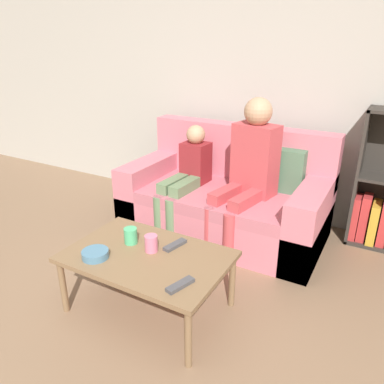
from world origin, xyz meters
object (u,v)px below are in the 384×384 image
(cup_far, at_px, (151,243))
(tv_remote_0, at_px, (175,245))
(person_adult, at_px, (250,164))
(snack_bowl, at_px, (95,254))
(coffee_table, at_px, (147,260))
(cup_near, at_px, (131,236))
(tv_remote_1, at_px, (180,285))
(person_child, at_px, (187,174))
(couch, at_px, (227,200))

(cup_far, distance_m, tv_remote_0, 0.16)
(person_adult, xyz_separation_m, cup_far, (-0.21, -1.07, -0.24))
(snack_bowl, bearing_deg, coffee_table, 35.33)
(cup_near, relative_size, tv_remote_1, 0.58)
(cup_near, relative_size, cup_far, 0.98)
(coffee_table, xyz_separation_m, cup_near, (-0.17, 0.07, 0.09))
(tv_remote_1, bearing_deg, cup_near, 172.29)
(coffee_table, distance_m, tv_remote_1, 0.38)
(cup_far, height_order, tv_remote_1, cup_far)
(person_adult, relative_size, cup_near, 11.71)
(coffee_table, xyz_separation_m, tv_remote_0, (0.10, 0.16, 0.05))
(cup_far, relative_size, tv_remote_1, 0.59)
(cup_near, distance_m, snack_bowl, 0.26)
(person_adult, distance_m, cup_near, 1.15)
(cup_far, xyz_separation_m, tv_remote_0, (0.10, 0.11, -0.04))
(person_adult, height_order, cup_far, person_adult)
(person_child, distance_m, tv_remote_1, 1.41)
(cup_far, xyz_separation_m, tv_remote_1, (0.34, -0.22, -0.04))
(cup_far, bearing_deg, tv_remote_0, 48.83)
(tv_remote_0, distance_m, snack_bowl, 0.49)
(person_adult, relative_size, tv_remote_1, 6.79)
(snack_bowl, bearing_deg, person_adult, 70.45)
(coffee_table, xyz_separation_m, cup_far, (-0.00, 0.05, 0.09))
(couch, relative_size, person_adult, 1.42)
(couch, bearing_deg, person_adult, -20.61)
(tv_remote_1, bearing_deg, coffee_table, 170.33)
(tv_remote_1, distance_m, snack_bowl, 0.59)
(couch, height_order, person_adult, person_adult)
(tv_remote_0, bearing_deg, coffee_table, -108.62)
(person_child, bearing_deg, tv_remote_0, -60.59)
(person_child, bearing_deg, person_adult, 9.75)
(tv_remote_0, bearing_deg, cup_far, -118.24)
(couch, xyz_separation_m, snack_bowl, (-0.24, -1.38, 0.13))
(tv_remote_0, relative_size, snack_bowl, 1.10)
(couch, xyz_separation_m, cup_near, (-0.16, -1.14, 0.15))
(couch, distance_m, tv_remote_0, 1.06)
(couch, height_order, tv_remote_1, couch)
(coffee_table, bearing_deg, person_child, 107.38)
(cup_near, height_order, cup_far, cup_far)
(couch, xyz_separation_m, tv_remote_0, (0.11, -1.04, 0.11))
(person_adult, bearing_deg, snack_bowl, -98.29)
(person_adult, height_order, cup_near, person_adult)
(coffee_table, bearing_deg, snack_bowl, -144.67)
(person_adult, distance_m, tv_remote_0, 1.00)
(couch, distance_m, person_adult, 0.46)
(cup_near, xyz_separation_m, snack_bowl, (-0.08, -0.24, -0.03))
(cup_far, height_order, snack_bowl, cup_far)
(cup_near, bearing_deg, cup_far, -5.87)
(person_adult, relative_size, snack_bowl, 7.50)
(coffee_table, bearing_deg, cup_near, 158.90)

